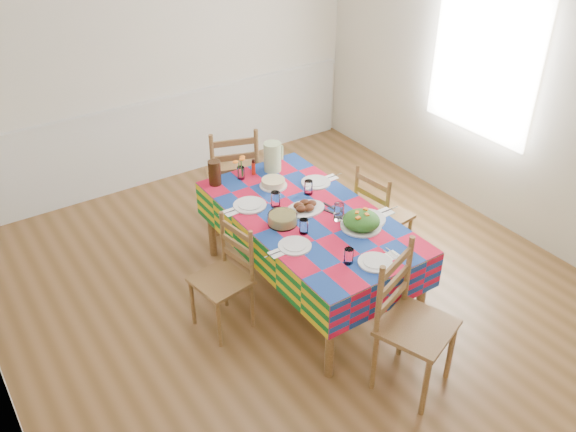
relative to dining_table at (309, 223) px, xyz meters
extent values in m
cube|color=brown|center=(-0.11, -0.03, -0.68)|extent=(4.50, 5.00, 0.04)
cube|color=silver|center=(-0.11, 2.49, 0.69)|extent=(4.50, 0.04, 2.70)
cube|color=silver|center=(2.16, -0.03, 0.69)|extent=(0.04, 5.00, 2.70)
cube|color=silver|center=(-0.11, 2.44, 0.24)|extent=(4.41, 0.06, 0.04)
cube|color=silver|center=(-0.11, 2.45, -0.21)|extent=(4.41, 0.03, 0.90)
plane|color=white|center=(2.12, 0.27, 0.84)|extent=(0.00, 1.40, 1.40)
cylinder|color=brown|center=(-0.43, -0.87, -0.31)|extent=(0.07, 0.07, 0.69)
cylinder|color=brown|center=(0.43, -0.87, -0.31)|extent=(0.07, 0.07, 0.69)
cylinder|color=brown|center=(-0.43, 0.87, -0.31)|extent=(0.07, 0.07, 0.69)
cylinder|color=brown|center=(0.43, 0.87, -0.31)|extent=(0.07, 0.07, 0.69)
cube|color=brown|center=(0.00, 0.00, 0.05)|extent=(0.98, 1.85, 0.04)
cube|color=red|center=(0.00, 0.00, 0.08)|extent=(1.01, 1.89, 0.01)
cube|color=red|center=(-0.51, 0.00, -0.07)|extent=(0.01, 1.89, 0.29)
cube|color=red|center=(0.51, 0.00, -0.07)|extent=(0.01, 1.89, 0.29)
cube|color=red|center=(0.00, -0.95, -0.07)|extent=(1.01, 0.01, 0.29)
cube|color=red|center=(0.00, 0.95, -0.07)|extent=(1.01, 0.01, 0.29)
cylinder|color=silver|center=(0.02, -0.77, 0.09)|extent=(0.24, 0.24, 0.01)
cylinder|color=silver|center=(0.02, -0.77, 0.10)|extent=(0.17, 0.17, 0.01)
cylinder|color=white|center=(-0.13, -0.66, 0.14)|extent=(0.07, 0.07, 0.12)
cube|color=white|center=(0.18, -0.77, 0.08)|extent=(0.09, 0.09, 0.01)
cube|color=silver|center=(0.16, -0.77, 0.09)|extent=(0.01, 0.15, 0.00)
cube|color=silver|center=(0.19, -0.77, 0.09)|extent=(0.01, 0.18, 0.00)
cylinder|color=silver|center=(-0.33, -0.30, 0.09)|extent=(0.24, 0.24, 0.01)
cylinder|color=silver|center=(-0.33, -0.30, 0.10)|extent=(0.17, 0.17, 0.01)
cylinder|color=white|center=(-0.18, -0.19, 0.14)|extent=(0.07, 0.07, 0.12)
cube|color=white|center=(-0.50, -0.30, 0.08)|extent=(0.09, 0.09, 0.01)
cube|color=silver|center=(-0.51, -0.30, 0.09)|extent=(0.15, 0.01, 0.00)
cube|color=silver|center=(-0.48, -0.30, 0.09)|extent=(0.18, 0.01, 0.00)
cylinder|color=silver|center=(-0.32, 0.36, 0.09)|extent=(0.27, 0.27, 0.01)
cylinder|color=silver|center=(-0.32, 0.36, 0.10)|extent=(0.19, 0.19, 0.01)
cylinder|color=white|center=(-0.15, 0.24, 0.15)|extent=(0.07, 0.07, 0.13)
cube|color=white|center=(-0.50, 0.36, 0.08)|extent=(0.10, 0.10, 0.01)
cube|color=silver|center=(-0.52, 0.36, 0.09)|extent=(0.17, 0.01, 0.00)
cube|color=silver|center=(-0.48, 0.36, 0.09)|extent=(0.20, 0.01, 0.00)
cylinder|color=silver|center=(0.33, -0.31, 0.09)|extent=(0.29, 0.29, 0.01)
cylinder|color=silver|center=(0.33, -0.31, 0.10)|extent=(0.20, 0.20, 0.01)
cylinder|color=white|center=(0.15, -0.19, 0.15)|extent=(0.08, 0.08, 0.14)
cube|color=white|center=(0.52, -0.31, 0.08)|extent=(0.11, 0.11, 0.01)
cube|color=silver|center=(0.50, -0.31, 0.09)|extent=(0.18, 0.01, 0.00)
cube|color=silver|center=(0.54, -0.31, 0.09)|extent=(0.21, 0.01, 0.00)
cylinder|color=silver|center=(0.34, 0.37, 0.09)|extent=(0.25, 0.25, 0.01)
cylinder|color=silver|center=(0.34, 0.37, 0.10)|extent=(0.18, 0.18, 0.01)
cylinder|color=white|center=(0.18, 0.26, 0.14)|extent=(0.07, 0.07, 0.12)
cube|color=white|center=(0.50, 0.37, 0.08)|extent=(0.09, 0.09, 0.01)
cube|color=silver|center=(0.48, 0.37, 0.09)|extent=(0.16, 0.01, 0.00)
cube|color=silver|center=(0.52, 0.37, 0.09)|extent=(0.18, 0.01, 0.00)
ellipsoid|color=silver|center=(0.01, 0.07, 0.09)|extent=(0.33, 0.24, 0.02)
ellipsoid|color=black|center=(0.07, 0.07, 0.12)|extent=(0.09, 0.07, 0.05)
ellipsoid|color=black|center=(0.03, 0.11, 0.12)|extent=(0.09, 0.07, 0.05)
ellipsoid|color=black|center=(-0.03, 0.10, 0.12)|extent=(0.09, 0.07, 0.05)
ellipsoid|color=black|center=(-0.04, 0.05, 0.12)|extent=(0.09, 0.07, 0.05)
ellipsoid|color=black|center=(0.02, 0.02, 0.12)|extent=(0.09, 0.07, 0.05)
cylinder|color=silver|center=(0.23, -0.36, 0.09)|extent=(0.31, 0.31, 0.01)
ellipsoid|color=#104010|center=(0.23, -0.36, 0.14)|extent=(0.28, 0.28, 0.13)
cube|color=orange|center=(0.16, -0.39, 0.20)|extent=(0.04, 0.03, 0.01)
cube|color=orange|center=(0.21, -0.33, 0.20)|extent=(0.04, 0.04, 0.01)
cube|color=orange|center=(0.25, -0.39, 0.20)|extent=(0.03, 0.04, 0.01)
cube|color=orange|center=(0.29, -0.33, 0.20)|extent=(0.04, 0.04, 0.01)
cylinder|color=white|center=(-0.24, 0.00, 0.12)|extent=(0.23, 0.23, 0.08)
cylinder|color=#C9C36A|center=(-0.24, 0.00, 0.12)|extent=(0.21, 0.21, 0.07)
cylinder|color=silver|center=(0.01, 0.53, 0.09)|extent=(0.23, 0.23, 0.01)
cylinder|color=tan|center=(0.01, 0.53, 0.12)|extent=(0.20, 0.20, 0.05)
cube|color=black|center=(0.16, -0.10, 0.09)|extent=(0.12, 0.29, 0.01)
cube|color=black|center=(0.21, -0.08, 0.09)|extent=(0.06, 0.30, 0.01)
cylinder|color=white|center=(-0.15, 0.79, 0.14)|extent=(0.06, 0.06, 0.11)
cylinder|color=#277125|center=(-0.17, 0.79, 0.18)|extent=(0.01, 0.01, 0.15)
ellipsoid|color=orange|center=(-0.20, 0.79, 0.25)|extent=(0.05, 0.05, 0.02)
cylinder|color=#277125|center=(-0.14, 0.80, 0.18)|extent=(0.01, 0.01, 0.15)
ellipsoid|color=orange|center=(-0.12, 0.81, 0.27)|extent=(0.05, 0.05, 0.02)
cylinder|color=#277125|center=(-0.15, 0.78, 0.18)|extent=(0.01, 0.01, 0.15)
ellipsoid|color=orange|center=(-0.15, 0.76, 0.28)|extent=(0.05, 0.05, 0.02)
cylinder|color=red|center=(-0.02, 0.79, 0.15)|extent=(0.03, 0.03, 0.14)
cylinder|color=#AECA8E|center=(0.16, 0.77, 0.21)|extent=(0.15, 0.15, 0.26)
cylinder|color=black|center=(-0.38, 0.83, 0.19)|extent=(0.11, 0.11, 0.21)
cube|color=silver|center=(-0.03, -0.91, 0.09)|extent=(0.07, 0.02, 0.02)
cylinder|color=brown|center=(-0.12, -1.48, -0.41)|extent=(0.04, 0.04, 0.50)
cylinder|color=brown|center=(0.25, -1.35, -0.41)|extent=(0.04, 0.04, 0.50)
cylinder|color=brown|center=(-0.25, -1.13, -0.41)|extent=(0.04, 0.04, 0.50)
cylinder|color=brown|center=(0.12, -0.99, -0.41)|extent=(0.04, 0.04, 0.50)
cube|color=brown|center=(0.00, -1.24, -0.15)|extent=(0.59, 0.57, 0.03)
cylinder|color=brown|center=(-0.25, -1.12, 0.11)|extent=(0.04, 0.04, 0.55)
cylinder|color=brown|center=(0.12, -0.98, 0.11)|extent=(0.04, 0.04, 0.55)
cube|color=brown|center=(-0.07, -1.05, 0.00)|extent=(0.38, 0.16, 0.06)
cube|color=brown|center=(-0.07, -1.05, 0.15)|extent=(0.38, 0.16, 0.06)
cube|color=brown|center=(-0.07, -1.05, 0.29)|extent=(0.38, 0.16, 0.06)
cylinder|color=brown|center=(0.25, 1.35, -0.41)|extent=(0.04, 0.04, 0.50)
cylinder|color=brown|center=(-0.13, 1.48, -0.41)|extent=(0.04, 0.04, 0.50)
cylinder|color=brown|center=(0.13, 1.00, -0.41)|extent=(0.04, 0.04, 0.50)
cylinder|color=brown|center=(-0.25, 1.12, -0.41)|extent=(0.04, 0.04, 0.50)
cube|color=brown|center=(0.00, 1.24, -0.14)|extent=(0.58, 0.57, 0.03)
cylinder|color=brown|center=(0.12, 0.99, 0.12)|extent=(0.04, 0.04, 0.55)
cylinder|color=brown|center=(-0.25, 1.11, 0.12)|extent=(0.04, 0.04, 0.55)
cube|color=brown|center=(-0.06, 1.05, 0.01)|extent=(0.38, 0.15, 0.06)
cube|color=brown|center=(-0.06, 1.05, 0.15)|extent=(0.38, 0.15, 0.06)
cube|color=brown|center=(-0.06, 1.05, 0.29)|extent=(0.38, 0.15, 0.06)
cylinder|color=brown|center=(-0.98, 0.14, -0.45)|extent=(0.03, 0.03, 0.42)
cylinder|color=brown|center=(-0.93, -0.19, -0.45)|extent=(0.03, 0.03, 0.42)
cylinder|color=brown|center=(-0.67, 0.19, -0.45)|extent=(0.03, 0.03, 0.42)
cylinder|color=brown|center=(-0.62, -0.14, -0.45)|extent=(0.03, 0.03, 0.42)
cube|color=brown|center=(-0.80, 0.00, -0.22)|extent=(0.43, 0.45, 0.03)
cylinder|color=brown|center=(-0.66, 0.19, 0.00)|extent=(0.03, 0.03, 0.47)
cylinder|color=brown|center=(-0.61, -0.14, 0.00)|extent=(0.03, 0.03, 0.47)
cube|color=brown|center=(-0.63, 0.03, -0.10)|extent=(0.07, 0.34, 0.05)
cube|color=brown|center=(-0.63, 0.03, 0.02)|extent=(0.07, 0.34, 0.05)
cube|color=brown|center=(-0.63, 0.03, 0.15)|extent=(0.07, 0.34, 0.05)
cylinder|color=brown|center=(0.98, -0.16, -0.44)|extent=(0.04, 0.04, 0.44)
cylinder|color=brown|center=(0.94, 0.19, -0.44)|extent=(0.04, 0.04, 0.44)
cylinder|color=brown|center=(0.65, -0.19, -0.44)|extent=(0.04, 0.04, 0.44)
cylinder|color=brown|center=(0.62, 0.16, -0.44)|extent=(0.04, 0.04, 0.44)
cube|color=brown|center=(0.80, 0.00, -0.21)|extent=(0.43, 0.45, 0.03)
cylinder|color=brown|center=(0.65, -0.19, 0.02)|extent=(0.04, 0.04, 0.49)
cylinder|color=brown|center=(0.61, 0.15, 0.02)|extent=(0.04, 0.04, 0.49)
cube|color=brown|center=(0.63, -0.02, -0.07)|extent=(0.06, 0.35, 0.05)
cube|color=brown|center=(0.63, -0.02, 0.05)|extent=(0.06, 0.35, 0.05)
cube|color=brown|center=(0.63, -0.02, 0.18)|extent=(0.06, 0.35, 0.05)
camera|label=1|loc=(-2.36, -3.23, 2.63)|focal=38.00mm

